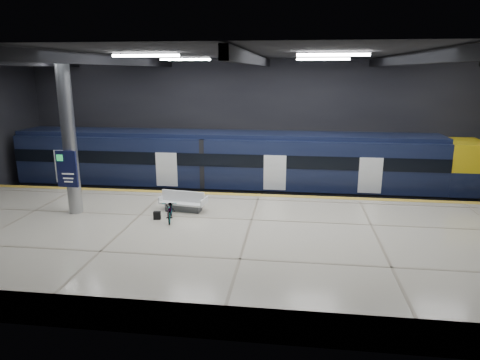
# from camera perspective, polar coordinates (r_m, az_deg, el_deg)

# --- Properties ---
(ground) EXTENTS (30.00, 30.00, 0.00)m
(ground) POSITION_cam_1_polar(r_m,az_deg,el_deg) (19.81, 1.84, -7.33)
(ground) COLOR black
(ground) RESTS_ON ground
(room_shell) EXTENTS (30.10, 16.10, 8.05)m
(room_shell) POSITION_cam_1_polar(r_m,az_deg,el_deg) (18.48, 1.98, 9.39)
(room_shell) COLOR black
(room_shell) RESTS_ON ground
(platform) EXTENTS (30.00, 11.00, 1.10)m
(platform) POSITION_cam_1_polar(r_m,az_deg,el_deg) (17.30, 1.05, -8.68)
(platform) COLOR beige
(platform) RESTS_ON ground
(safety_strip) EXTENTS (30.00, 0.40, 0.01)m
(safety_strip) POSITION_cam_1_polar(r_m,az_deg,el_deg) (22.04, 2.55, -2.02)
(safety_strip) COLOR gold
(safety_strip) RESTS_ON platform
(rails) EXTENTS (30.00, 1.52, 0.16)m
(rails) POSITION_cam_1_polar(r_m,az_deg,el_deg) (24.96, 3.06, -2.51)
(rails) COLOR gray
(rails) RESTS_ON ground
(train) EXTENTS (29.40, 2.84, 3.79)m
(train) POSITION_cam_1_polar(r_m,az_deg,el_deg) (24.50, 2.00, 1.96)
(train) COLOR black
(train) RESTS_ON ground
(bench) EXTENTS (2.21, 1.18, 0.93)m
(bench) POSITION_cam_1_polar(r_m,az_deg,el_deg) (19.73, -7.56, -3.14)
(bench) COLOR #595B60
(bench) RESTS_ON platform
(bicycle) EXTENTS (0.97, 1.81, 0.90)m
(bicycle) POSITION_cam_1_polar(r_m,az_deg,el_deg) (18.55, -9.27, -3.95)
(bicycle) COLOR #99999E
(bicycle) RESTS_ON platform
(pannier_bag) EXTENTS (0.32, 0.22, 0.35)m
(pannier_bag) POSITION_cam_1_polar(r_m,az_deg,el_deg) (18.81, -11.00, -4.66)
(pannier_bag) COLOR black
(pannier_bag) RESTS_ON platform
(info_column) EXTENTS (0.90, 0.78, 6.90)m
(info_column) POSITION_cam_1_polar(r_m,az_deg,el_deg) (20.05, -21.86, 5.14)
(info_column) COLOR #9EA0A5
(info_column) RESTS_ON platform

